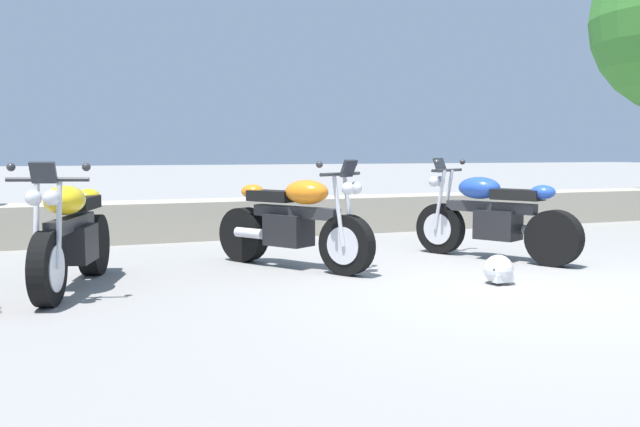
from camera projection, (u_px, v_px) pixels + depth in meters
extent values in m
plane|color=gray|center=(534.00, 290.00, 6.20)|extent=(120.00, 120.00, 0.00)
cube|color=#A89E89|center=(334.00, 215.00, 10.64)|extent=(36.00, 0.80, 0.55)
cylinder|color=black|center=(48.00, 269.00, 5.50)|extent=(0.32, 0.63, 0.62)
cylinder|color=black|center=(94.00, 245.00, 6.93)|extent=(0.35, 0.65, 0.62)
cylinder|color=silver|center=(48.00, 269.00, 5.50)|extent=(0.27, 0.41, 0.38)
cube|color=black|center=(74.00, 244.00, 6.26)|extent=(0.45, 0.55, 0.34)
cube|color=#2D2D30|center=(71.00, 223.00, 6.14)|extent=(0.46, 1.09, 0.12)
ellipsoid|color=yellow|center=(65.00, 200.00, 5.97)|extent=(0.48, 0.60, 0.26)
cube|color=black|center=(80.00, 203.00, 6.45)|extent=(0.41, 0.61, 0.12)
ellipsoid|color=yellow|center=(88.00, 197.00, 6.75)|extent=(0.29, 0.33, 0.16)
cylinder|color=#2D2D30|center=(48.00, 180.00, 5.52)|extent=(0.64, 0.23, 0.04)
sphere|color=silver|center=(52.00, 198.00, 5.39)|extent=(0.13, 0.13, 0.13)
sphere|color=silver|center=(33.00, 198.00, 5.38)|extent=(0.13, 0.13, 0.13)
cube|color=#26282D|center=(43.00, 172.00, 5.41)|extent=(0.22, 0.15, 0.18)
cylinder|color=silver|center=(71.00, 243.00, 6.68)|extent=(0.22, 0.40, 0.11)
cylinder|color=silver|center=(59.00, 224.00, 5.51)|extent=(0.09, 0.17, 0.73)
cylinder|color=silver|center=(36.00, 224.00, 5.50)|extent=(0.09, 0.17, 0.73)
sphere|color=#2D2D30|center=(86.00, 167.00, 5.57)|extent=(0.07, 0.07, 0.07)
sphere|color=#2D2D30|center=(11.00, 167.00, 5.52)|extent=(0.07, 0.07, 0.07)
cylinder|color=black|center=(347.00, 245.00, 6.90)|extent=(0.44, 0.60, 0.62)
cylinder|color=black|center=(244.00, 235.00, 7.77)|extent=(0.48, 0.62, 0.62)
cylinder|color=silver|center=(347.00, 245.00, 6.90)|extent=(0.34, 0.41, 0.38)
cube|color=black|center=(289.00, 230.00, 7.36)|extent=(0.52, 0.58, 0.34)
cube|color=#2D2D30|center=(296.00, 212.00, 7.28)|extent=(0.69, 1.01, 0.12)
ellipsoid|color=orange|center=(307.00, 192.00, 7.17)|extent=(0.56, 0.62, 0.26)
cube|color=black|center=(273.00, 196.00, 7.47)|extent=(0.51, 0.61, 0.12)
ellipsoid|color=orange|center=(253.00, 191.00, 7.64)|extent=(0.33, 0.35, 0.16)
cylinder|color=#2D2D30|center=(340.00, 174.00, 6.89)|extent=(0.58, 0.37, 0.04)
sphere|color=silver|center=(356.00, 188.00, 6.87)|extent=(0.13, 0.13, 0.13)
sphere|color=silver|center=(348.00, 189.00, 6.76)|extent=(0.13, 0.13, 0.13)
cube|color=#26282D|center=(349.00, 168.00, 6.82)|extent=(0.22, 0.19, 0.18)
cylinder|color=silver|center=(250.00, 233.00, 7.50)|extent=(0.29, 0.38, 0.11)
cylinder|color=silver|center=(349.00, 209.00, 6.97)|extent=(0.12, 0.16, 0.73)
cylinder|color=silver|center=(338.00, 210.00, 6.82)|extent=(0.12, 0.16, 0.73)
sphere|color=#2D2D30|center=(354.00, 164.00, 7.14)|extent=(0.07, 0.07, 0.07)
sphere|color=#2D2D30|center=(319.00, 165.00, 6.66)|extent=(0.07, 0.07, 0.07)
cylinder|color=black|center=(440.00, 228.00, 8.40)|extent=(0.41, 0.62, 0.62)
cylinder|color=black|center=(554.00, 238.00, 7.45)|extent=(0.44, 0.63, 0.62)
cylinder|color=silver|center=(440.00, 228.00, 8.40)|extent=(0.32, 0.41, 0.38)
cube|color=black|center=(498.00, 225.00, 7.88)|extent=(0.50, 0.57, 0.34)
cube|color=#2D2D30|center=(490.00, 207.00, 7.93)|extent=(0.63, 1.04, 0.12)
ellipsoid|color=#2347A8|center=(479.00, 188.00, 8.01)|extent=(0.54, 0.62, 0.26)
cube|color=black|center=(517.00, 195.00, 7.69)|extent=(0.49, 0.62, 0.12)
ellipsoid|color=#2347A8|center=(543.00, 192.00, 7.49)|extent=(0.32, 0.35, 0.16)
cylinder|color=#2D2D30|center=(447.00, 170.00, 8.28)|extent=(0.60, 0.33, 0.04)
sphere|color=silver|center=(434.00, 182.00, 8.33)|extent=(0.13, 0.13, 0.13)
sphere|color=silver|center=(440.00, 181.00, 8.44)|extent=(0.13, 0.13, 0.13)
cube|color=#26282D|center=(440.00, 165.00, 8.34)|extent=(0.22, 0.18, 0.18)
cylinder|color=silver|center=(539.00, 231.00, 7.72)|extent=(0.27, 0.39, 0.11)
cylinder|color=silver|center=(440.00, 200.00, 8.27)|extent=(0.11, 0.17, 0.73)
cylinder|color=silver|center=(447.00, 199.00, 8.40)|extent=(0.11, 0.17, 0.73)
sphere|color=#2D2D30|center=(437.00, 162.00, 8.02)|extent=(0.07, 0.07, 0.07)
sphere|color=#2D2D30|center=(462.00, 162.00, 8.47)|extent=(0.07, 0.07, 0.07)
sphere|color=silver|center=(498.00, 269.00, 6.46)|extent=(0.28, 0.28, 0.28)
ellipsoid|color=black|center=(503.00, 270.00, 6.38)|extent=(0.23, 0.06, 0.12)
cube|color=silver|center=(503.00, 278.00, 6.39)|extent=(0.20, 0.08, 0.08)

